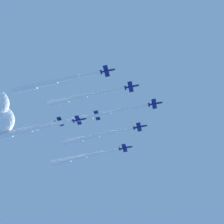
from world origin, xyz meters
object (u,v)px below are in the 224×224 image
at_px(jet_port_inner, 90,137).
at_px(jet_starboard_mid, 45,84).
at_px(jet_starboard_outer, 20,132).
at_px(jet_starboard_inner, 76,98).
at_px(jet_lead, 100,114).
at_px(jet_trail_port, 4,134).
at_px(jet_port_mid, 77,158).
at_px(jet_port_outer, 45,126).

height_order(jet_port_inner, jet_starboard_mid, jet_starboard_mid).
bearing_deg(jet_starboard_outer, jet_starboard_inner, -70.28).
bearing_deg(jet_lead, jet_starboard_inner, 176.49).
bearing_deg(jet_starboard_inner, jet_starboard_mid, 169.52).
bearing_deg(jet_port_inner, jet_trail_port, 142.39).
xyz_separation_m(jet_port_mid, jet_starboard_mid, (-45.65, -29.61, -0.86)).
xyz_separation_m(jet_lead, jet_port_mid, (7.45, 34.45, 0.68)).
height_order(jet_port_inner, jet_port_mid, jet_port_mid).
xyz_separation_m(jet_starboard_inner, jet_starboard_outer, (-14.31, 39.91, -3.09)).
xyz_separation_m(jet_port_mid, jet_trail_port, (-47.23, 16.25, 1.64)).
relative_size(jet_lead, jet_starboard_mid, 0.91).
distance_m(jet_port_outer, jet_trail_port, 28.50).
bearing_deg(jet_starboard_outer, jet_lead, -51.78).
distance_m(jet_starboard_inner, jet_port_mid, 41.96).
bearing_deg(jet_starboard_inner, jet_port_outer, 99.47).
height_order(jet_lead, jet_starboard_mid, jet_lead).
relative_size(jet_starboard_inner, jet_port_mid, 1.04).
height_order(jet_port_inner, jet_starboard_outer, jet_port_inner).
relative_size(jet_lead, jet_port_outer, 1.00).
height_order(jet_starboard_inner, jet_starboard_outer, jet_starboard_inner).
height_order(jet_port_mid, jet_port_outer, jet_port_mid).
distance_m(jet_lead, jet_starboard_outer, 52.22).
distance_m(jet_starboard_inner, jet_starboard_mid, 20.64).
height_order(jet_starboard_outer, jet_trail_port, jet_trail_port).
relative_size(jet_starboard_inner, jet_starboard_outer, 0.90).
bearing_deg(jet_starboard_outer, jet_starboard_mid, -99.26).
distance_m(jet_starboard_mid, jet_trail_port, 45.96).
bearing_deg(jet_starboard_inner, jet_starboard_outer, 109.72).
bearing_deg(jet_port_outer, jet_port_mid, 11.87).
bearing_deg(jet_port_inner, jet_port_mid, 80.17).
xyz_separation_m(jet_lead, jet_trail_port, (-39.78, 50.71, 2.33)).
height_order(jet_starboard_inner, jet_starboard_mid, jet_starboard_inner).
height_order(jet_starboard_mid, jet_starboard_outer, jet_starboard_mid).
relative_size(jet_starboard_inner, jet_trail_port, 0.89).
relative_size(jet_port_outer, jet_trail_port, 0.89).
xyz_separation_m(jet_lead, jet_port_inner, (4.37, 16.69, -0.25)).
xyz_separation_m(jet_port_mid, jet_port_outer, (-29.95, -6.30, -0.67)).
distance_m(jet_lead, jet_port_mid, 35.26).
xyz_separation_m(jet_starboard_inner, jet_port_mid, (25.44, 33.35, -1.05)).
bearing_deg(jet_lead, jet_starboard_outer, 128.22).
xyz_separation_m(jet_port_mid, jet_starboard_outer, (-39.74, 6.56, -2.04)).
distance_m(jet_port_inner, jet_port_outer, 29.22).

